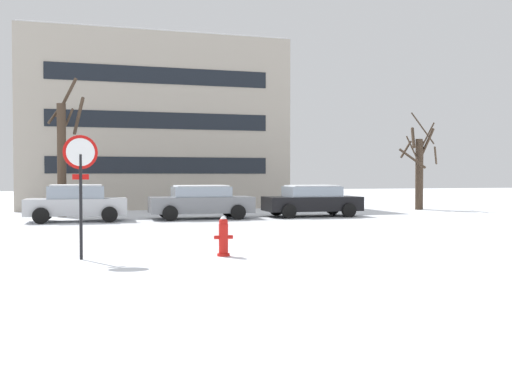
{
  "coord_description": "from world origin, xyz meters",
  "views": [
    {
      "loc": [
        -2.27,
        -14.91,
        1.88
      ],
      "look_at": [
        3.62,
        5.93,
        1.26
      ],
      "focal_mm": 40.71,
      "sensor_mm": 36.0,
      "label": 1
    }
  ],
  "objects_px": {
    "stop_sign": "(81,172)",
    "parked_car_gray": "(201,202)",
    "fire_hydrant": "(223,236)",
    "parked_car_silver": "(76,203)",
    "parked_car_black": "(312,200)"
  },
  "relations": [
    {
      "from": "stop_sign",
      "to": "parked_car_gray",
      "type": "relative_size",
      "value": 0.62
    },
    {
      "from": "fire_hydrant",
      "to": "parked_car_gray",
      "type": "height_order",
      "value": "parked_car_gray"
    },
    {
      "from": "stop_sign",
      "to": "parked_car_silver",
      "type": "xyz_separation_m",
      "value": [
        -0.38,
        11.27,
        -1.19
      ]
    },
    {
      "from": "parked_car_gray",
      "to": "parked_car_black",
      "type": "distance_m",
      "value": 5.17
    },
    {
      "from": "stop_sign",
      "to": "parked_car_silver",
      "type": "distance_m",
      "value": 11.33
    },
    {
      "from": "fire_hydrant",
      "to": "parked_car_silver",
      "type": "bearing_deg",
      "value": 107.11
    },
    {
      "from": "stop_sign",
      "to": "parked_car_silver",
      "type": "relative_size",
      "value": 0.7
    },
    {
      "from": "stop_sign",
      "to": "parked_car_black",
      "type": "xyz_separation_m",
      "value": [
        9.95,
        11.39,
        -1.21
      ]
    },
    {
      "from": "parked_car_gray",
      "to": "fire_hydrant",
      "type": "bearing_deg",
      "value": -97.82
    },
    {
      "from": "fire_hydrant",
      "to": "parked_car_black",
      "type": "bearing_deg",
      "value": 59.97
    },
    {
      "from": "parked_car_black",
      "to": "fire_hydrant",
      "type": "bearing_deg",
      "value": -120.03
    },
    {
      "from": "fire_hydrant",
      "to": "parked_car_gray",
      "type": "bearing_deg",
      "value": 82.18
    },
    {
      "from": "parked_car_silver",
      "to": "parked_car_black",
      "type": "distance_m",
      "value": 10.33
    },
    {
      "from": "stop_sign",
      "to": "fire_hydrant",
      "type": "height_order",
      "value": "stop_sign"
    },
    {
      "from": "stop_sign",
      "to": "parked_car_black",
      "type": "height_order",
      "value": "stop_sign"
    }
  ]
}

